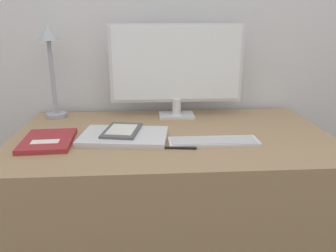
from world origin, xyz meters
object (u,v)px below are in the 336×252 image
object	(u,v)px
pen	(178,148)
monitor	(177,67)
desk_lamp	(50,56)
laptop	(124,136)
ereader	(122,130)
notebook	(48,141)
keyboard	(213,141)

from	to	relation	value
pen	monitor	bearing A→B (deg)	85.75
desk_lamp	laptop	bearing A→B (deg)	-43.48
ereader	notebook	xyz separation A→B (m)	(-0.27, -0.06, -0.02)
desk_lamp	notebook	xyz separation A→B (m)	(0.06, -0.35, -0.28)
laptop	notebook	distance (m)	0.29
notebook	laptop	bearing A→B (deg)	5.59
pen	keyboard	bearing A→B (deg)	20.57
monitor	notebook	size ratio (longest dim) A/B	2.53
monitor	keyboard	size ratio (longest dim) A/B	1.82
pen	ereader	bearing A→B (deg)	144.40
laptop	notebook	world-z (taller)	same
keyboard	notebook	xyz separation A→B (m)	(-0.62, 0.04, 0.00)
laptop	desk_lamp	xyz separation A→B (m)	(-0.34, 0.32, 0.28)
keyboard	ereader	bearing A→B (deg)	164.15
ereader	laptop	bearing A→B (deg)	-70.78
keyboard	laptop	distance (m)	0.35
monitor	notebook	distance (m)	0.65
laptop	keyboard	bearing A→B (deg)	-11.76
desk_lamp	notebook	bearing A→B (deg)	-80.97
ereader	notebook	world-z (taller)	ereader
monitor	laptop	size ratio (longest dim) A/B	1.73
monitor	pen	distance (m)	0.48
monitor	ereader	world-z (taller)	monitor
keyboard	pen	size ratio (longest dim) A/B	2.56
desk_lamp	pen	world-z (taller)	desk_lamp
keyboard	laptop	xyz separation A→B (m)	(-0.34, 0.07, 0.00)
monitor	keyboard	world-z (taller)	monitor
desk_lamp	pen	bearing A→B (deg)	-39.43
laptop	ereader	xyz separation A→B (m)	(-0.01, 0.03, 0.01)
monitor	keyboard	bearing A→B (deg)	-73.86
monitor	ereader	bearing A→B (deg)	-131.85
notebook	monitor	bearing A→B (deg)	32.34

